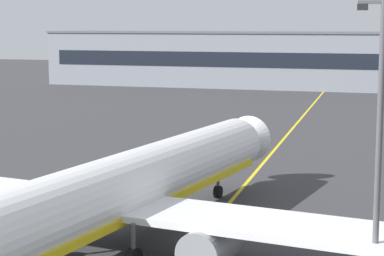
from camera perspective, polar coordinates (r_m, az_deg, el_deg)
taxiway_centreline at (r=54.76m, az=3.62°, el=-5.07°), size 8.40×179.83×0.01m
airliner_foreground at (r=39.76m, az=-6.53°, el=-5.24°), size 32.36×41.41×11.65m
apron_lamp_post at (r=33.09m, az=14.40°, el=-1.56°), size 2.24×0.90×13.63m
terminal_building at (r=140.59m, az=13.39°, el=5.12°), size 126.03×12.40×10.88m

